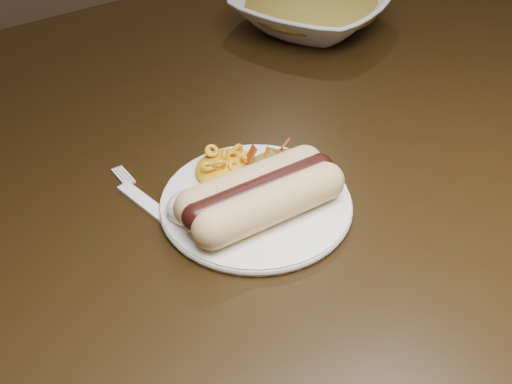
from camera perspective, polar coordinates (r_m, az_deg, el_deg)
table at (r=0.80m, az=-4.33°, el=0.07°), size 1.60×0.90×0.75m
plate at (r=0.63m, az=0.00°, el=-1.06°), size 0.26×0.26×0.01m
hotdog at (r=0.60m, az=0.51°, el=-0.14°), size 0.15×0.08×0.04m
mac_and_cheese at (r=0.66m, az=-2.75°, el=2.98°), size 0.08×0.07×0.03m
sour_cream at (r=0.60m, az=-6.29°, el=-0.98°), size 0.06×0.06×0.03m
taco_salad at (r=0.64m, az=2.86°, el=1.97°), size 0.10×0.10×0.05m
fork at (r=0.64m, az=-10.02°, el=-1.38°), size 0.04×0.13×0.00m
serving_bowl at (r=1.01m, az=5.27°, el=16.85°), size 0.31×0.31×0.06m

